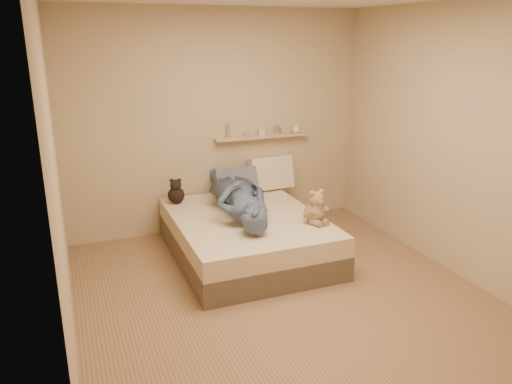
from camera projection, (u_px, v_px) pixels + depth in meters
name	position (u px, v px, depth m)	size (l,w,h in m)	color
room	(284.00, 157.00, 4.20)	(3.80, 3.80, 3.80)	#936B4C
bed	(246.00, 236.00, 5.34)	(1.50, 1.90, 0.45)	brown
game_console	(256.00, 219.00, 4.74)	(0.19, 0.12, 0.06)	#ABADB2
teddy_bear	(316.00, 209.00, 5.05)	(0.29, 0.29, 0.36)	#A38359
dark_plush	(176.00, 193.00, 5.65)	(0.19, 0.19, 0.30)	black
pillow_cream	(271.00, 173.00, 6.18)	(0.55, 0.16, 0.40)	beige
pillow_grey	(236.00, 183.00, 5.88)	(0.50, 0.14, 0.34)	slate
person	(238.00, 196.00, 5.33)	(0.58, 1.58, 0.38)	#45546C
wall_shelf	(262.00, 137.00, 6.08)	(1.20, 0.12, 0.03)	tan
shelf_bottles	(275.00, 130.00, 6.12)	(0.97, 0.13, 0.19)	silver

